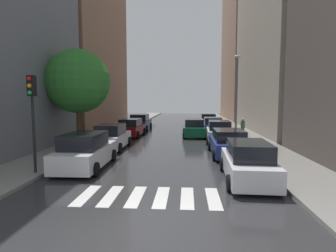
% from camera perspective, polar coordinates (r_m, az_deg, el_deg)
% --- Properties ---
extents(ground_plane, '(28.00, 72.00, 0.04)m').
position_cam_1_polar(ground_plane, '(31.36, 1.49, -0.82)').
color(ground_plane, '#2D2D30').
extents(sidewalk_left, '(3.00, 72.00, 0.15)m').
position_cam_1_polar(sidewalk_left, '(32.29, -10.12, -0.56)').
color(sidewalk_left, gray).
rests_on(sidewalk_left, ground).
extents(sidewalk_right, '(3.00, 72.00, 0.15)m').
position_cam_1_polar(sidewalk_right, '(31.75, 13.29, -0.72)').
color(sidewalk_right, gray).
rests_on(sidewalk_right, ground).
extents(crosswalk_stripes, '(4.95, 2.20, 0.01)m').
position_cam_1_polar(crosswalk_stripes, '(10.19, -3.92, -14.14)').
color(crosswalk_stripes, silver).
rests_on(crosswalk_stripes, ground).
extents(building_left_mid, '(6.00, 18.31, 21.88)m').
position_cam_1_polar(building_left_mid, '(37.02, -16.33, 16.98)').
color(building_left_mid, '#8C6B56').
rests_on(building_left_mid, ground).
extents(building_right_mid, '(6.00, 18.35, 22.10)m').
position_cam_1_polar(building_right_mid, '(32.76, 22.20, 18.55)').
color(building_right_mid, '#9E9384').
rests_on(building_right_mid, ground).
extents(building_right_far, '(6.00, 16.63, 23.47)m').
position_cam_1_polar(building_right_far, '(50.47, 15.46, 14.76)').
color(building_right_far, '#8C6B56').
rests_on(building_right_far, ground).
extents(parked_car_left_nearest, '(2.20, 4.81, 1.77)m').
position_cam_1_polar(parked_car_left_nearest, '(14.58, -16.38, -5.01)').
color(parked_car_left_nearest, silver).
rests_on(parked_car_left_nearest, ground).
extents(parked_car_left_second, '(2.03, 4.50, 1.71)m').
position_cam_1_polar(parked_car_left_second, '(19.76, -11.40, -2.26)').
color(parked_car_left_second, silver).
rests_on(parked_car_left_second, ground).
extents(parked_car_left_third, '(2.25, 4.47, 1.62)m').
position_cam_1_polar(parked_car_left_third, '(26.20, -7.51, -0.40)').
color(parked_car_left_third, maroon).
rests_on(parked_car_left_third, ground).
extents(parked_car_left_fourth, '(2.18, 4.78, 1.76)m').
position_cam_1_polar(parked_car_left_fourth, '(31.65, -5.67, 0.73)').
color(parked_car_left_fourth, navy).
rests_on(parked_car_left_fourth, ground).
extents(parked_car_right_nearest, '(2.15, 4.71, 1.68)m').
position_cam_1_polar(parked_car_right_nearest, '(12.28, 15.91, -7.14)').
color(parked_car_right_nearest, silver).
rests_on(parked_car_right_nearest, ground).
extents(parked_car_right_second, '(2.17, 4.65, 1.60)m').
position_cam_1_polar(parked_car_right_second, '(17.43, 12.12, -3.45)').
color(parked_car_right_second, navy).
rests_on(parked_car_right_second, ground).
extents(parked_car_right_third, '(2.18, 4.28, 1.74)m').
position_cam_1_polar(parked_car_right_third, '(22.59, 10.32, -1.26)').
color(parked_car_right_third, silver).
rests_on(parked_car_right_third, ground).
extents(parked_car_right_fourth, '(2.15, 4.26, 1.59)m').
position_cam_1_polar(parked_car_right_fourth, '(28.75, 9.03, 0.07)').
color(parked_car_right_fourth, navy).
rests_on(parked_car_right_fourth, ground).
extents(parked_car_right_fifth, '(2.14, 4.15, 1.63)m').
position_cam_1_polar(parked_car_right_fifth, '(35.08, 8.16, 1.08)').
color(parked_car_right_fifth, black).
rests_on(parked_car_right_fifth, ground).
extents(car_midroad, '(2.09, 4.64, 1.63)m').
position_cam_1_polar(car_midroad, '(25.90, 5.30, -0.44)').
color(car_midroad, '#0C4C2D').
rests_on(car_midroad, ground).
extents(pedestrian_near_tree, '(0.36, 0.36, 1.61)m').
position_cam_1_polar(pedestrian_near_tree, '(25.60, 14.94, -0.17)').
color(pedestrian_near_tree, '#38513D').
rests_on(pedestrian_near_tree, sidewalk_right).
extents(street_tree_left, '(4.49, 4.49, 6.78)m').
position_cam_1_polar(street_tree_left, '(20.97, -17.84, 8.63)').
color(street_tree_left, '#513823').
rests_on(street_tree_left, sidewalk_left).
extents(traffic_light_left_corner, '(0.30, 0.42, 4.30)m').
position_cam_1_polar(traffic_light_left_corner, '(13.67, -25.88, 4.36)').
color(traffic_light_left_corner, black).
rests_on(traffic_light_left_corner, sidewalk_left).
extents(lamp_post_right, '(0.60, 0.28, 7.00)m').
position_cam_1_polar(lamp_post_right, '(24.95, 13.78, 7.06)').
color(lamp_post_right, '#595B60').
rests_on(lamp_post_right, sidewalk_right).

